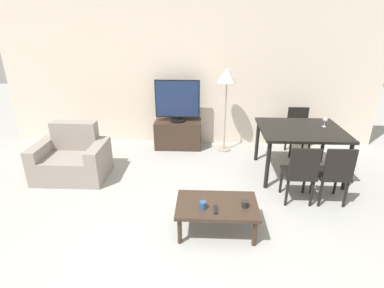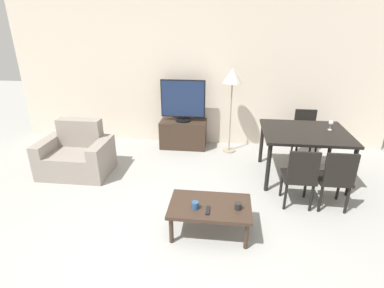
{
  "view_description": "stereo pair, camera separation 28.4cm",
  "coord_description": "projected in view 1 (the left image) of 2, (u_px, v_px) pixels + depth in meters",
  "views": [
    {
      "loc": [
        0.29,
        -2.29,
        2.3
      ],
      "look_at": [
        0.11,
        1.67,
        0.65
      ],
      "focal_mm": 28.0,
      "sensor_mm": 36.0,
      "label": 1
    },
    {
      "loc": [
        0.57,
        -2.26,
        2.3
      ],
      "look_at": [
        0.11,
        1.67,
        0.65
      ],
      "focal_mm": 28.0,
      "sensor_mm": 36.0,
      "label": 2
    }
  ],
  "objects": [
    {
      "name": "tv_stand",
      "position": [
        178.0,
        134.0,
        5.75
      ],
      "size": [
        0.87,
        0.45,
        0.53
      ],
      "color": "#38281E",
      "rests_on": "ground_plane"
    },
    {
      "name": "cup_colored_far",
      "position": [
        245.0,
        204.0,
        3.33
      ],
      "size": [
        0.08,
        0.08,
        0.08
      ],
      "color": "black",
      "rests_on": "coffee_table"
    },
    {
      "name": "wall_back",
      "position": [
        190.0,
        75.0,
        5.6
      ],
      "size": [
        7.09,
        0.06,
        2.7
      ],
      "color": "beige",
      "rests_on": "ground_plane"
    },
    {
      "name": "dining_chair_far",
      "position": [
        298.0,
        129.0,
        5.44
      ],
      "size": [
        0.4,
        0.4,
        0.84
      ],
      "color": "black",
      "rests_on": "ground_plane"
    },
    {
      "name": "cup_white_near",
      "position": [
        203.0,
        205.0,
        3.31
      ],
      "size": [
        0.08,
        0.08,
        0.08
      ],
      "color": "navy",
      "rests_on": "coffee_table"
    },
    {
      "name": "dining_chair_near_right",
      "position": [
        334.0,
        172.0,
        3.89
      ],
      "size": [
        0.4,
        0.4,
        0.84
      ],
      "color": "black",
      "rests_on": "ground_plane"
    },
    {
      "name": "ground_plane",
      "position": [
        174.0,
        267.0,
        3.01
      ],
      "size": [
        18.0,
        18.0,
        0.0
      ],
      "primitive_type": "plane",
      "color": "#9E9E99"
    },
    {
      "name": "floor_lamp",
      "position": [
        227.0,
        80.0,
        5.2
      ],
      "size": [
        0.33,
        0.33,
        1.54
      ],
      "color": "gray",
      "rests_on": "ground_plane"
    },
    {
      "name": "coffee_table",
      "position": [
        217.0,
        207.0,
        3.42
      ],
      "size": [
        0.93,
        0.58,
        0.36
      ],
      "color": "#38281E",
      "rests_on": "ground_plane"
    },
    {
      "name": "tv",
      "position": [
        177.0,
        101.0,
        5.5
      ],
      "size": [
        0.82,
        0.29,
        0.78
      ],
      "color": "black",
      "rests_on": "tv_stand"
    },
    {
      "name": "dining_chair_near",
      "position": [
        300.0,
        172.0,
        3.91
      ],
      "size": [
        0.4,
        0.4,
        0.84
      ],
      "color": "black",
      "rests_on": "ground_plane"
    },
    {
      "name": "wine_glass_left",
      "position": [
        325.0,
        120.0,
        4.59
      ],
      "size": [
        0.07,
        0.07,
        0.15
      ],
      "color": "silver",
      "rests_on": "dining_table"
    },
    {
      "name": "remote_primary",
      "position": [
        216.0,
        209.0,
        3.28
      ],
      "size": [
        0.04,
        0.15,
        0.02
      ],
      "color": "black",
      "rests_on": "coffee_table"
    },
    {
      "name": "dining_table",
      "position": [
        301.0,
        134.0,
        4.59
      ],
      "size": [
        1.25,
        1.07,
        0.77
      ],
      "color": "black",
      "rests_on": "ground_plane"
    },
    {
      "name": "armchair",
      "position": [
        72.0,
        159.0,
        4.66
      ],
      "size": [
        1.07,
        0.73,
        0.83
      ],
      "color": "gray",
      "rests_on": "ground_plane"
    }
  ]
}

